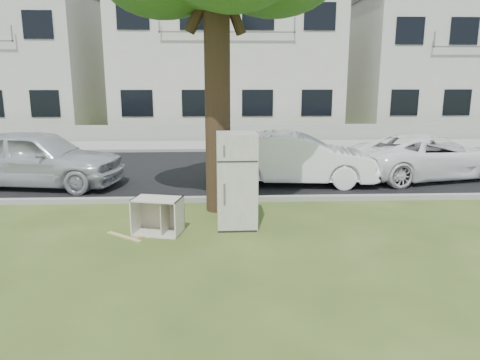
{
  "coord_description": "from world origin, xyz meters",
  "views": [
    {
      "loc": [
        -0.35,
        -8.2,
        2.99
      ],
      "look_at": [
        0.02,
        0.6,
        0.95
      ],
      "focal_mm": 35.0,
      "sensor_mm": 36.0,
      "label": 1
    }
  ],
  "objects_px": {
    "cabinet": "(158,216)",
    "car_right": "(430,156)",
    "fridge": "(237,181)",
    "car_left": "(37,158)",
    "car_center": "(295,159)"
  },
  "relations": [
    {
      "from": "car_center",
      "to": "car_left",
      "type": "height_order",
      "value": "car_left"
    },
    {
      "from": "fridge",
      "to": "car_left",
      "type": "relative_size",
      "value": 0.41
    },
    {
      "from": "car_right",
      "to": "car_left",
      "type": "bearing_deg",
      "value": 80.06
    },
    {
      "from": "car_right",
      "to": "car_center",
      "type": "bearing_deg",
      "value": 85.54
    },
    {
      "from": "fridge",
      "to": "car_right",
      "type": "bearing_deg",
      "value": 34.58
    },
    {
      "from": "cabinet",
      "to": "car_right",
      "type": "distance_m",
      "value": 8.48
    },
    {
      "from": "fridge",
      "to": "cabinet",
      "type": "bearing_deg",
      "value": -168.52
    },
    {
      "from": "car_right",
      "to": "car_left",
      "type": "distance_m",
      "value": 10.89
    },
    {
      "from": "car_center",
      "to": "fridge",
      "type": "bearing_deg",
      "value": 158.98
    },
    {
      "from": "cabinet",
      "to": "car_right",
      "type": "height_order",
      "value": "car_right"
    },
    {
      "from": "car_right",
      "to": "car_left",
      "type": "height_order",
      "value": "car_left"
    },
    {
      "from": "car_center",
      "to": "car_right",
      "type": "xyz_separation_m",
      "value": [
        3.99,
        0.59,
        -0.07
      ]
    },
    {
      "from": "cabinet",
      "to": "car_right",
      "type": "relative_size",
      "value": 0.19
    },
    {
      "from": "cabinet",
      "to": "car_right",
      "type": "bearing_deg",
      "value": 44.95
    },
    {
      "from": "car_right",
      "to": "cabinet",
      "type": "bearing_deg",
      "value": 108.94
    }
  ]
}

